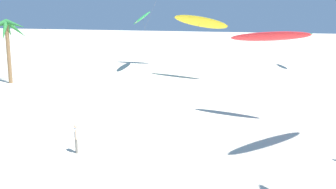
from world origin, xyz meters
The scene contains 5 objects.
palm_tree_1 centered at (-23.25, 42.64, 5.49)m, with size 5.37×4.46×6.90m.
flying_kite_1 centered at (4.54, 34.66, 6.09)m, with size 5.90×6.93×6.76m.
flying_kite_6 centered at (-13.02, 56.83, 6.85)m, with size 4.24×8.98×8.00m.
flying_kite_7 centered at (-4.05, 51.02, 6.54)m, with size 7.02×6.01×7.67m.
person_foreground_walker centered at (-5.14, 24.59, 0.92)m, with size 0.33×0.45×1.67m.
Camera 1 is at (6.33, 4.56, 7.99)m, focal length 44.85 mm.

